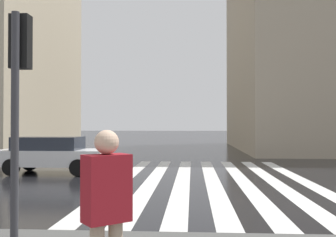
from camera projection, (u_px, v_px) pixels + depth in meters
name	position (u px, v px, depth m)	size (l,w,h in m)	color
ground_plane	(304.00, 205.00, 9.10)	(220.00, 220.00, 0.00)	black
zebra_crossing	(212.00, 180.00, 13.21)	(13.00, 6.50, 0.01)	silver
traffic_signal_post	(19.00, 76.00, 6.08)	(0.44, 0.30, 3.45)	#333338
car_white	(51.00, 154.00, 15.10)	(1.85, 4.10, 1.41)	silver
pedestrian_in_red_jacket	(107.00, 208.00, 3.48)	(0.44, 0.46, 1.68)	maroon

